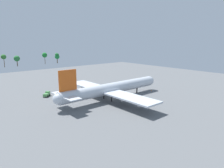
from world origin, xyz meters
TOP-DOWN VIEW (x-y plane):
  - ground_plane at (0.00, 0.00)m, footprint 255.75×255.75m
  - cargo_airplane at (-0.51, 0.00)m, footprint 63.94×59.15m
  - fuel_truck at (-8.11, 34.65)m, footprint 4.14×4.64m
  - maintenance_van at (-23.40, 26.34)m, footprint 4.95×4.89m
  - safety_cone_nose at (28.77, -2.54)m, footprint 0.48×0.48m
  - tree_line_backdrop at (9.32, 170.65)m, footprint 85.26×6.66m

SIDE VIEW (x-z plane):
  - ground_plane at x=0.00m, z-range 0.00..0.00m
  - safety_cone_nose at x=28.77m, z-range 0.00..0.69m
  - fuel_truck at x=-8.11m, z-range 0.01..2.25m
  - maintenance_van at x=-23.40m, z-range 0.02..2.51m
  - cargo_airplane at x=-0.51m, z-range -3.19..14.21m
  - tree_line_backdrop at x=9.32m, z-range 2.87..17.36m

